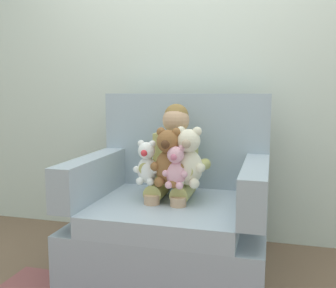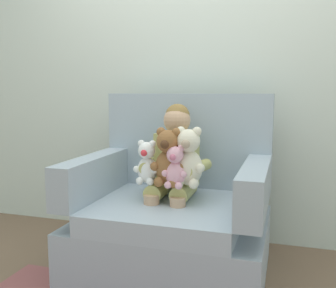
# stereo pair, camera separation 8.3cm
# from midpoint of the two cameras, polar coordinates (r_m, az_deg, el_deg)

# --- Properties ---
(ground_plane) EXTENTS (8.00, 8.00, 0.00)m
(ground_plane) POSITION_cam_midpoint_polar(r_m,az_deg,el_deg) (2.54, -0.48, -18.35)
(ground_plane) COLOR brown
(back_wall) EXTENTS (6.00, 0.10, 2.60)m
(back_wall) POSITION_cam_midpoint_polar(r_m,az_deg,el_deg) (2.98, 3.23, 11.23)
(back_wall) COLOR silver
(back_wall) RESTS_ON ground
(armchair) EXTENTS (1.14, 0.93, 1.11)m
(armchair) POSITION_cam_midpoint_polar(r_m,az_deg,el_deg) (2.46, -0.16, -10.57)
(armchair) COLOR #9EADBC
(armchair) RESTS_ON ground
(seated_child) EXTENTS (0.45, 0.39, 0.82)m
(seated_child) POSITION_cam_midpoint_polar(r_m,az_deg,el_deg) (2.40, -0.21, -2.90)
(seated_child) COLOR tan
(seated_child) RESTS_ON armchair
(plush_cream) EXTENTS (0.21, 0.17, 0.35)m
(plush_cream) POSITION_cam_midpoint_polar(r_m,az_deg,el_deg) (2.23, 2.01, -2.17)
(plush_cream) COLOR silver
(plush_cream) RESTS_ON armchair
(plush_white) EXTENTS (0.16, 0.13, 0.26)m
(plush_white) POSITION_cam_midpoint_polar(r_m,az_deg,el_deg) (2.30, -4.19, -2.91)
(plush_white) COLOR white
(plush_white) RESTS_ON armchair
(plush_pink) EXTENTS (0.15, 0.12, 0.25)m
(plush_pink) POSITION_cam_midpoint_polar(r_m,az_deg,el_deg) (2.20, 0.05, -3.51)
(plush_pink) COLOR #EAA8BC
(plush_pink) RESTS_ON armchair
(plush_brown) EXTENTS (0.20, 0.17, 0.34)m
(plush_brown) POSITION_cam_midpoint_polar(r_m,az_deg,el_deg) (2.24, -0.96, -2.19)
(plush_brown) COLOR brown
(plush_brown) RESTS_ON armchair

